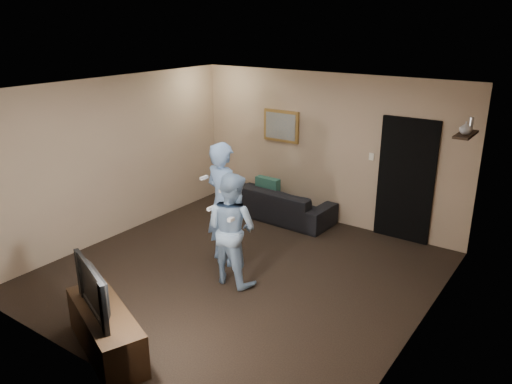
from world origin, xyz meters
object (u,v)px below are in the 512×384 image
Objects in this scene: tv_console at (106,331)px; wii_player_left at (223,203)px; television at (101,287)px; sofa at (280,203)px; wii_player_right at (232,228)px.

tv_console is 2.53m from wii_player_left.
sofa is at bearing 118.74° from television.
tv_console is (0.51, -4.33, -0.04)m from sofa.
wii_player_right is (0.18, 2.01, -0.00)m from television.
wii_player_right is at bearing 106.95° from television.
wii_player_left is (-0.29, 2.42, 0.13)m from television.
sofa is 2.03× the size of television.
wii_player_left reaches higher than sofa.
sofa is 2.02m from wii_player_left.
sofa is 4.36m from tv_console.
tv_console is at bearing -83.28° from wii_player_left.
television is 0.62× the size of wii_player_right.
television is 2.02m from wii_player_right.
tv_console is 0.90× the size of wii_player_right.
sofa is 1.26× the size of wii_player_right.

